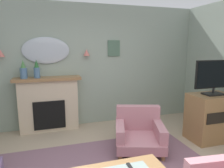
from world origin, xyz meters
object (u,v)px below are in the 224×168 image
object	(u,v)px
tv_cabinet	(210,117)
wall_mirror	(46,50)
framed_picture	(114,48)
mantel_vase_left	(37,70)
wall_sconce_right	(87,53)
wall_sconce_left	(1,53)
mantel_vase_right	(23,71)
tv_flatscreen	(215,76)
armchair_beside_couch	(139,132)
tv_remote	(130,167)
fireplace	(49,105)

from	to	relation	value
tv_cabinet	wall_mirror	bearing A→B (deg)	152.56
wall_mirror	framed_picture	xyz separation A→B (m)	(1.50, 0.01, 0.04)
mantel_vase_left	wall_sconce_right	bearing A→B (deg)	6.52
wall_mirror	wall_sconce_right	bearing A→B (deg)	-3.37
wall_mirror	wall_sconce_left	world-z (taller)	wall_mirror
mantel_vase_right	tv_flatscreen	bearing A→B (deg)	-22.14
framed_picture	armchair_beside_couch	distance (m)	2.06
framed_picture	armchair_beside_couch	xyz separation A→B (m)	(0.00, -1.46, -1.44)
armchair_beside_couch	mantel_vase_left	bearing A→B (deg)	143.02
tv_cabinet	tv_flatscreen	world-z (taller)	tv_flatscreen
wall_sconce_left	tv_remote	size ratio (longest dim) A/B	0.88
tv_flatscreen	mantel_vase_right	bearing A→B (deg)	157.86
tv_remote	tv_flatscreen	size ratio (longest dim) A/B	0.19
wall_mirror	tv_flatscreen	bearing A→B (deg)	-27.75
mantel_vase_left	armchair_beside_couch	world-z (taller)	mantel_vase_left
wall_sconce_left	armchair_beside_couch	bearing A→B (deg)	-30.79
fireplace	wall_mirror	bearing A→B (deg)	90.00
armchair_beside_couch	wall_sconce_left	bearing A→B (deg)	149.21
mantel_vase_right	tv_cabinet	size ratio (longest dim) A/B	0.42
tv_flatscreen	fireplace	bearing A→B (deg)	154.44
mantel_vase_right	armchair_beside_couch	distance (m)	2.55
wall_mirror	tv_flatscreen	size ratio (longest dim) A/B	1.14
fireplace	wall_mirror	world-z (taller)	wall_mirror
wall_sconce_left	tv_cabinet	bearing A→B (deg)	-21.32
tv_remote	armchair_beside_couch	size ratio (longest dim) A/B	0.16
armchair_beside_couch	tv_flatscreen	distance (m)	1.74
mantel_vase_left	wall_sconce_right	xyz separation A→B (m)	(1.05, 0.12, 0.33)
mantel_vase_right	tv_remote	size ratio (longest dim) A/B	2.34
fireplace	armchair_beside_couch	world-z (taller)	fireplace
mantel_vase_left	tv_remote	xyz separation A→B (m)	(1.04, -2.47, -0.88)
mantel_vase_left	framed_picture	distance (m)	1.76
wall_sconce_right	tv_cabinet	size ratio (longest dim) A/B	0.16
mantel_vase_left	framed_picture	size ratio (longest dim) A/B	1.04
mantel_vase_left	wall_mirror	distance (m)	0.46
mantel_vase_right	framed_picture	xyz separation A→B (m)	(1.95, 0.18, 0.43)
tv_remote	tv_flatscreen	bearing A→B (deg)	27.21
armchair_beside_couch	tv_remote	bearing A→B (deg)	-118.87
wall_mirror	wall_sconce_right	distance (m)	0.85
fireplace	mantel_vase_left	xyz separation A→B (m)	(-0.20, -0.03, 0.76)
wall_sconce_right	armchair_beside_couch	xyz separation A→B (m)	(0.65, -1.40, -1.35)
wall_mirror	framed_picture	distance (m)	1.50
fireplace	tv_cabinet	world-z (taller)	fireplace
fireplace	tv_flatscreen	distance (m)	3.35
wall_mirror	armchair_beside_couch	size ratio (longest dim) A/B	0.93
mantel_vase_left	framed_picture	bearing A→B (deg)	6.04
fireplace	framed_picture	bearing A→B (deg)	5.77
wall_sconce_right	armchair_beside_couch	size ratio (longest dim) A/B	0.14
wall_sconce_left	tv_flatscreen	bearing A→B (deg)	-21.59
wall_mirror	mantel_vase_right	bearing A→B (deg)	-159.30
tv_cabinet	mantel_vase_left	bearing A→B (deg)	156.61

